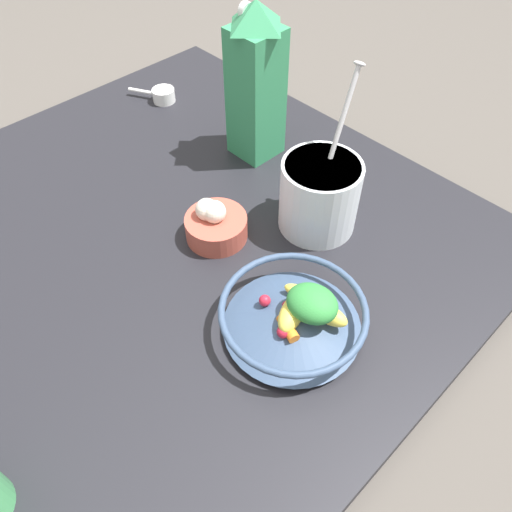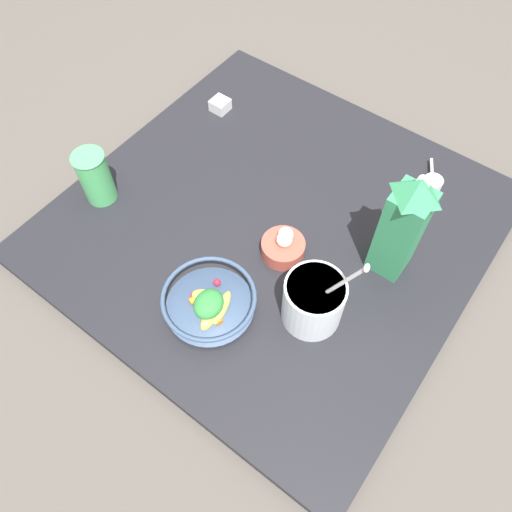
{
  "view_description": "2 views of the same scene",
  "coord_description": "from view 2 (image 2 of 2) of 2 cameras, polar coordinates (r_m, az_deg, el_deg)",
  "views": [
    {
      "loc": [
        0.28,
        0.53,
        0.64
      ],
      "look_at": [
        -0.07,
        0.17,
        0.07
      ],
      "focal_mm": 35.0,
      "sensor_mm": 36.0,
      "label": 1
    },
    {
      "loc": [
        -0.41,
        0.62,
        1.03
      ],
      "look_at": [
        -0.06,
        0.14,
        0.09
      ],
      "focal_mm": 35.0,
      "sensor_mm": 36.0,
      "label": 2
    }
  ],
  "objects": [
    {
      "name": "ground_plane",
      "position": [
        1.27,
        1.89,
        3.38
      ],
      "size": [
        6.0,
        6.0,
        0.0
      ],
      "primitive_type": "plane",
      "color": "#4C4742"
    },
    {
      "name": "countertop",
      "position": [
        1.26,
        1.91,
        3.79
      ],
      "size": [
        0.97,
        0.97,
        0.03
      ],
      "color": "black",
      "rests_on": "ground_plane"
    },
    {
      "name": "fruit_bowl",
      "position": [
        1.09,
        -5.35,
        -5.2
      ],
      "size": [
        0.21,
        0.21,
        0.08
      ],
      "color": "#384C6B",
      "rests_on": "countertop"
    },
    {
      "name": "measuring_scoop",
      "position": [
        1.38,
        19.52,
        7.92
      ],
      "size": [
        0.07,
        0.1,
        0.03
      ],
      "color": "white",
      "rests_on": "countertop"
    },
    {
      "name": "yogurt_tub",
      "position": [
        1.05,
        6.6,
        -5.02
      ],
      "size": [
        0.15,
        0.13,
        0.26
      ],
      "color": "silver",
      "rests_on": "countertop"
    },
    {
      "name": "spice_jar",
      "position": [
        1.51,
        -4.12,
        16.79
      ],
      "size": [
        0.05,
        0.05,
        0.03
      ],
      "color": "silver",
      "rests_on": "countertop"
    },
    {
      "name": "garlic_bowl",
      "position": [
        1.17,
        3.14,
        1.15
      ],
      "size": [
        0.1,
        0.1,
        0.07
      ],
      "color": "#B24C3D",
      "rests_on": "countertop"
    },
    {
      "name": "drinking_cup",
      "position": [
        1.3,
        -17.94,
        8.68
      ],
      "size": [
        0.08,
        0.08,
        0.15
      ],
      "color": "#4CB266",
      "rests_on": "countertop"
    },
    {
      "name": "milk_carton",
      "position": [
        1.1,
        16.39,
        3.28
      ],
      "size": [
        0.08,
        0.08,
        0.29
      ],
      "color": "#338C59",
      "rests_on": "countertop"
    }
  ]
}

